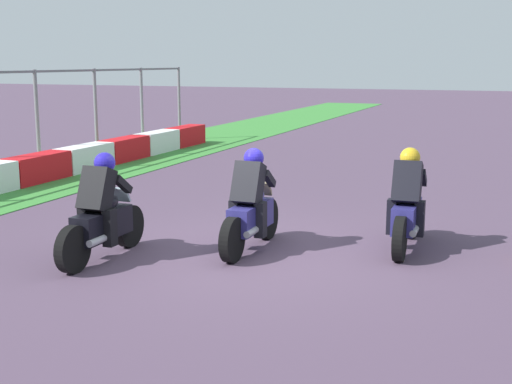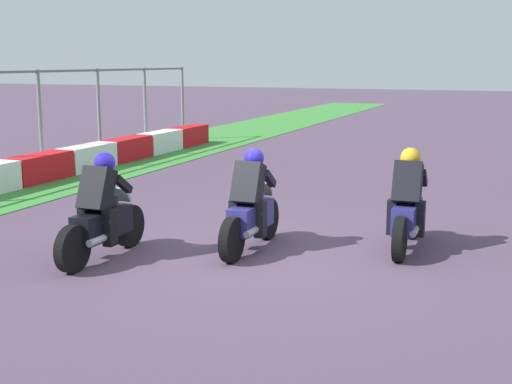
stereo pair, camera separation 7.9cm
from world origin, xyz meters
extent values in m
plane|color=#513E53|center=(0.00, 0.00, 0.00)|extent=(120.00, 120.00, 0.00)
cube|color=red|center=(3.75, 6.92, 0.32)|extent=(1.84, 0.60, 0.64)
cube|color=white|center=(5.62, 6.92, 0.32)|extent=(1.84, 0.60, 0.64)
cube|color=red|center=(7.49, 6.92, 0.32)|extent=(1.84, 0.60, 0.64)
cube|color=white|center=(9.36, 6.92, 0.32)|extent=(1.84, 0.60, 0.64)
cube|color=red|center=(11.24, 6.92, 0.32)|extent=(1.84, 0.60, 0.64)
cylinder|color=slate|center=(5.11, 7.94, 1.28)|extent=(0.10, 0.10, 2.56)
cylinder|color=slate|center=(7.67, 7.94, 1.28)|extent=(0.10, 0.10, 2.56)
cylinder|color=slate|center=(10.23, 7.94, 1.28)|extent=(0.10, 0.10, 2.56)
cylinder|color=slate|center=(12.78, 7.94, 1.28)|extent=(0.10, 0.10, 2.56)
cylinder|color=black|center=(1.75, -1.97, 0.32)|extent=(0.64, 0.16, 0.64)
cylinder|color=black|center=(0.35, -2.02, 0.32)|extent=(0.64, 0.16, 0.64)
cube|color=navy|center=(1.05, -1.99, 0.50)|extent=(1.11, 0.36, 0.40)
ellipsoid|color=navy|center=(1.15, -1.99, 0.80)|extent=(0.49, 0.32, 0.24)
cube|color=red|center=(0.54, -2.01, 0.52)|extent=(0.07, 0.16, 0.08)
cylinder|color=#A5A5AD|center=(0.70, -2.16, 0.37)|extent=(0.42, 0.11, 0.10)
cube|color=black|center=(0.95, -1.99, 1.02)|extent=(0.50, 0.42, 0.66)
sphere|color=gold|center=(1.17, -1.99, 1.36)|extent=(0.31, 0.31, 0.30)
cube|color=#585475|center=(1.55, -1.97, 0.84)|extent=(0.16, 0.27, 0.23)
cube|color=black|center=(0.92, -1.80, 0.50)|extent=(0.18, 0.15, 0.52)
cube|color=black|center=(0.93, -2.20, 0.50)|extent=(0.18, 0.15, 0.52)
cube|color=black|center=(1.32, -1.80, 1.04)|extent=(0.39, 0.11, 0.31)
cube|color=black|center=(1.33, -2.16, 1.04)|extent=(0.39, 0.11, 0.31)
cylinder|color=black|center=(0.84, 0.15, 0.32)|extent=(0.64, 0.14, 0.64)
cylinder|color=black|center=(-0.56, 0.15, 0.32)|extent=(0.64, 0.14, 0.64)
cube|color=navy|center=(0.14, 0.15, 0.50)|extent=(1.10, 0.32, 0.40)
ellipsoid|color=navy|center=(0.24, 0.15, 0.80)|extent=(0.48, 0.30, 0.24)
cube|color=red|center=(-0.37, 0.15, 0.52)|extent=(0.06, 0.16, 0.08)
cylinder|color=#A5A5AD|center=(-0.21, -0.01, 0.37)|extent=(0.42, 0.10, 0.10)
cube|color=black|center=(0.04, 0.15, 1.02)|extent=(0.48, 0.40, 0.66)
sphere|color=#2920BA|center=(0.26, 0.15, 1.36)|extent=(0.30, 0.30, 0.30)
cube|color=#7A6D4C|center=(0.64, 0.15, 0.84)|extent=(0.15, 0.26, 0.23)
cube|color=black|center=(0.02, 0.35, 0.50)|extent=(0.18, 0.14, 0.52)
cube|color=black|center=(0.02, -0.05, 0.50)|extent=(0.18, 0.14, 0.52)
cube|color=black|center=(0.42, 0.33, 1.04)|extent=(0.39, 0.10, 0.31)
cube|color=black|center=(0.42, -0.03, 1.04)|extent=(0.39, 0.10, 0.31)
cylinder|color=black|center=(-0.37, 1.92, 0.32)|extent=(0.64, 0.14, 0.64)
cylinder|color=black|center=(-1.77, 1.91, 0.32)|extent=(0.64, 0.14, 0.64)
cube|color=black|center=(-1.07, 1.91, 0.50)|extent=(1.10, 0.32, 0.40)
ellipsoid|color=black|center=(-0.97, 1.91, 0.80)|extent=(0.48, 0.30, 0.24)
cube|color=red|center=(-1.58, 1.91, 0.52)|extent=(0.06, 0.16, 0.08)
cylinder|color=#A5A5AD|center=(-1.42, 1.75, 0.37)|extent=(0.42, 0.10, 0.10)
cube|color=black|center=(-1.17, 1.91, 1.02)|extent=(0.49, 0.40, 0.66)
sphere|color=#2920BA|center=(-0.95, 1.91, 1.36)|extent=(0.30, 0.30, 0.30)
cube|color=gray|center=(-0.57, 1.91, 0.84)|extent=(0.16, 0.26, 0.23)
cube|color=black|center=(-1.19, 2.11, 0.50)|extent=(0.18, 0.14, 0.52)
cube|color=black|center=(-1.19, 1.71, 0.50)|extent=(0.18, 0.14, 0.52)
cube|color=black|center=(-0.79, 2.09, 1.04)|extent=(0.39, 0.10, 0.31)
cube|color=black|center=(-0.79, 1.73, 1.04)|extent=(0.39, 0.10, 0.31)
camera|label=1|loc=(-9.06, -3.54, 2.76)|focal=48.32mm
camera|label=2|loc=(-9.03, -3.61, 2.76)|focal=48.32mm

